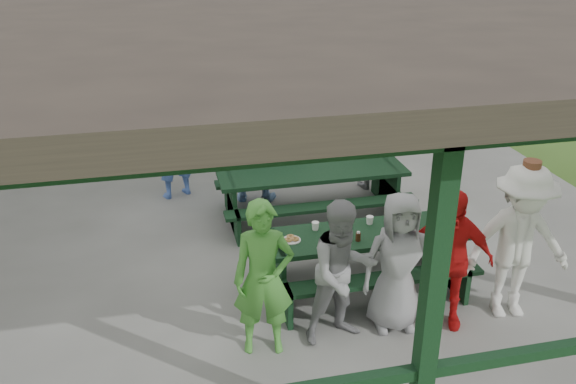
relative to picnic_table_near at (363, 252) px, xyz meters
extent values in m
plane|color=#36551A|center=(-0.43, 1.20, -0.57)|extent=(90.00, 90.00, 0.00)
cube|color=slate|center=(-0.43, 1.20, -0.52)|extent=(10.00, 8.00, 0.10)
cube|color=black|center=(-0.43, -2.60, 1.03)|extent=(0.15, 0.15, 3.00)
cube|color=black|center=(-0.43, 5.00, 1.03)|extent=(0.15, 0.15, 3.00)
cube|color=black|center=(4.37, 5.00, 1.03)|extent=(0.15, 0.15, 3.00)
cube|color=black|center=(-2.83, 5.00, 0.43)|extent=(4.65, 0.10, 0.10)
cube|color=black|center=(1.97, 5.00, 0.43)|extent=(4.65, 0.10, 0.10)
cube|color=black|center=(-0.43, -2.60, 2.43)|extent=(9.80, 0.15, 0.20)
cube|color=#2B251F|center=(-0.43, 1.20, 2.65)|extent=(10.60, 8.60, 0.24)
cube|color=black|center=(0.00, 0.00, 0.25)|extent=(2.50, 0.75, 0.06)
cube|color=black|center=(0.00, -0.55, -0.05)|extent=(2.50, 0.28, 0.05)
cube|color=black|center=(0.00, 0.55, -0.05)|extent=(2.50, 0.28, 0.05)
cube|color=black|center=(-1.07, 0.00, -0.10)|extent=(0.06, 0.70, 0.75)
cube|color=black|center=(1.07, 0.00, -0.10)|extent=(0.06, 0.70, 0.75)
cube|color=black|center=(-1.07, 0.00, -0.25)|extent=(0.06, 1.39, 0.45)
cube|color=black|center=(1.07, 0.00, -0.25)|extent=(0.06, 1.39, 0.45)
cube|color=black|center=(-0.10, 2.00, 0.25)|extent=(2.83, 0.75, 0.06)
cube|color=black|center=(-0.10, 1.45, -0.05)|extent=(2.83, 0.28, 0.05)
cube|color=black|center=(-0.10, 2.55, -0.05)|extent=(2.83, 0.28, 0.05)
cube|color=black|center=(-1.33, 2.00, -0.10)|extent=(0.06, 0.70, 0.75)
cube|color=black|center=(1.14, 2.00, -0.10)|extent=(0.06, 0.70, 0.75)
cube|color=black|center=(-1.33, 2.00, -0.25)|extent=(0.06, 1.39, 0.45)
cube|color=black|center=(1.14, 2.00, -0.25)|extent=(0.06, 1.39, 0.45)
cylinder|color=white|center=(-0.90, 0.00, 0.28)|extent=(0.22, 0.22, 0.01)
torus|color=#946234|center=(-0.94, -0.02, 0.31)|extent=(0.10, 0.10, 0.03)
torus|color=#946234|center=(-0.86, -0.02, 0.31)|extent=(0.10, 0.10, 0.03)
torus|color=#946234|center=(-0.90, 0.04, 0.31)|extent=(0.10, 0.10, 0.03)
cylinder|color=white|center=(-0.28, 0.00, 0.28)|extent=(0.22, 0.22, 0.01)
torus|color=#946234|center=(-0.32, -0.02, 0.31)|extent=(0.10, 0.10, 0.03)
torus|color=#946234|center=(-0.24, -0.02, 0.31)|extent=(0.10, 0.10, 0.03)
torus|color=#946234|center=(-0.28, 0.04, 0.31)|extent=(0.10, 0.10, 0.03)
cylinder|color=white|center=(0.49, 0.00, 0.28)|extent=(0.22, 0.22, 0.01)
torus|color=#946234|center=(0.45, -0.02, 0.31)|extent=(0.10, 0.10, 0.03)
torus|color=#946234|center=(0.53, -0.02, 0.31)|extent=(0.10, 0.10, 0.03)
torus|color=#946234|center=(0.49, 0.04, 0.31)|extent=(0.10, 0.10, 0.03)
cylinder|color=white|center=(1.14, 0.00, 0.28)|extent=(0.22, 0.22, 0.01)
torus|color=#946234|center=(1.10, -0.02, 0.31)|extent=(0.10, 0.10, 0.03)
torus|color=#946234|center=(1.18, -0.02, 0.31)|extent=(0.10, 0.10, 0.03)
torus|color=#946234|center=(1.14, 0.04, 0.31)|extent=(0.10, 0.10, 0.03)
cylinder|color=#381E0F|center=(-1.15, -0.18, 0.33)|extent=(0.06, 0.06, 0.10)
cylinder|color=#381E0F|center=(-0.37, -0.18, 0.33)|extent=(0.06, 0.06, 0.10)
cylinder|color=#381E0F|center=(-0.14, -0.18, 0.33)|extent=(0.06, 0.06, 0.10)
cylinder|color=#381E0F|center=(0.50, -0.18, 0.33)|extent=(0.06, 0.06, 0.10)
cylinder|color=#381E0F|center=(0.93, -0.18, 0.33)|extent=(0.06, 0.06, 0.10)
cone|color=white|center=(-0.56, 0.20, 0.33)|extent=(0.09, 0.09, 0.10)
cone|color=white|center=(0.14, 0.20, 0.33)|extent=(0.09, 0.09, 0.10)
cone|color=white|center=(0.56, 0.20, 0.33)|extent=(0.09, 0.09, 0.10)
cone|color=white|center=(0.99, 0.20, 0.33)|extent=(0.09, 0.09, 0.10)
imported|color=#459134|center=(-1.41, -0.92, 0.39)|extent=(0.68, 0.50, 1.72)
imported|color=gray|center=(-0.56, -0.91, 0.34)|extent=(0.89, 0.74, 1.63)
imported|color=gray|center=(0.08, -0.84, 0.34)|extent=(0.84, 0.60, 1.62)
imported|color=red|center=(0.64, -0.91, 0.35)|extent=(1.04, 0.70, 1.64)
imported|color=silver|center=(1.46, -0.93, 0.45)|extent=(1.28, 0.84, 1.85)
cylinder|color=brown|center=(1.46, -0.93, 1.32)|extent=(0.36, 0.36, 0.02)
cylinder|color=brown|center=(1.46, -0.93, 1.38)|extent=(0.21, 0.21, 0.11)
imported|color=#96BEE9|center=(-0.84, 2.83, 0.40)|extent=(1.69, 1.01, 1.74)
imported|color=#4565B5|center=(-2.09, 3.25, 0.46)|extent=(0.80, 0.68, 1.86)
imported|color=gray|center=(1.18, 2.91, 0.36)|extent=(0.98, 0.88, 1.66)
imported|color=silver|center=(2.26, 8.29, 0.09)|extent=(4.98, 2.73, 1.32)
cube|color=navy|center=(-2.62, 8.51, 0.16)|extent=(2.81, 1.88, 0.11)
cube|color=navy|center=(-2.78, 7.89, 0.39)|extent=(2.51, 0.69, 0.37)
cube|color=navy|center=(-2.46, 9.14, 0.39)|extent=(2.51, 0.69, 0.37)
cube|color=navy|center=(-3.87, 8.83, 0.39)|extent=(0.37, 1.26, 0.37)
cube|color=navy|center=(-1.38, 8.19, 0.39)|extent=(0.37, 1.26, 0.37)
cylinder|color=black|center=(-3.60, 8.05, -0.22)|extent=(0.72, 0.33, 0.70)
cylinder|color=yellow|center=(-3.60, 8.05, -0.22)|extent=(0.30, 0.26, 0.26)
cylinder|color=black|center=(-3.25, 9.39, -0.22)|extent=(0.72, 0.33, 0.70)
cylinder|color=yellow|center=(-3.25, 9.39, -0.22)|extent=(0.30, 0.26, 0.26)
cylinder|color=black|center=(-1.99, 7.64, -0.22)|extent=(0.72, 0.33, 0.70)
cylinder|color=yellow|center=(-1.99, 7.64, -0.22)|extent=(0.30, 0.26, 0.26)
cylinder|color=black|center=(-1.65, 8.98, -0.22)|extent=(0.72, 0.33, 0.70)
cylinder|color=yellow|center=(-1.65, 8.98, -0.22)|extent=(0.30, 0.26, 0.26)
cube|color=navy|center=(-0.93, 8.08, 0.07)|extent=(0.91, 0.30, 0.07)
cone|color=#F2590C|center=(-3.91, 8.84, 0.49)|extent=(0.11, 0.36, 0.37)
cylinder|color=#342215|center=(-2.63, 16.28, 0.98)|extent=(0.36, 0.36, 3.11)
cylinder|color=#342215|center=(2.84, 17.84, 0.57)|extent=(0.36, 0.36, 2.28)
cylinder|color=#342215|center=(8.66, 13.46, 0.68)|extent=(0.36, 0.36, 2.50)
camera|label=1|loc=(-2.34, -6.11, 3.74)|focal=38.00mm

